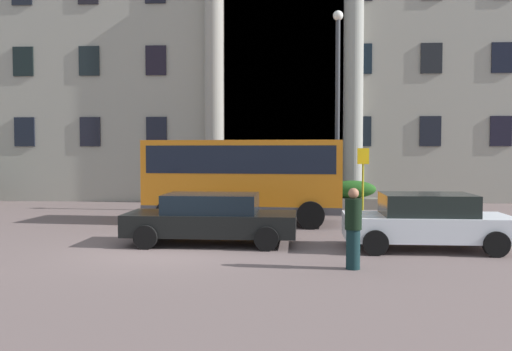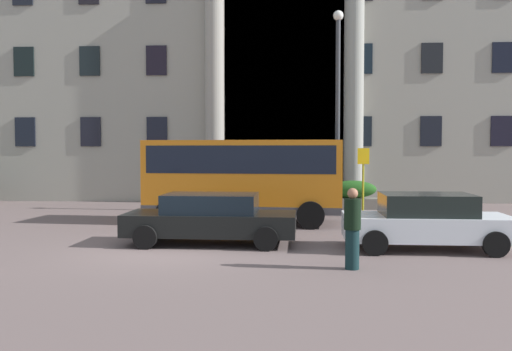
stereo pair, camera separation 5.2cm
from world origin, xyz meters
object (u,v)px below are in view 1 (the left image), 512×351
at_px(parked_hatchback_near, 427,221).
at_px(pedestrian_child_trailing, 353,228).
at_px(hedge_planter_entrance_right, 246,189).
at_px(hedge_planter_far_west, 352,195).
at_px(parked_sedan_second, 211,218).
at_px(orange_minibus, 245,174).
at_px(lamppost_plaza_centre, 338,97).
at_px(bus_stop_sign, 363,174).

relative_size(parked_hatchback_near, pedestrian_child_trailing, 2.42).
xyz_separation_m(hedge_planter_entrance_right, pedestrian_child_trailing, (3.16, -12.68, 0.08)).
xyz_separation_m(hedge_planter_far_west, parked_sedan_second, (-4.86, -9.24, 0.12)).
distance_m(orange_minibus, pedestrian_child_trailing, 7.91).
xyz_separation_m(parked_hatchback_near, pedestrian_child_trailing, (-2.17, -2.46, 0.15)).
xyz_separation_m(hedge_planter_entrance_right, lamppost_plaza_centre, (3.79, -2.28, 3.83)).
bearing_deg(parked_hatchback_near, bus_stop_sign, 96.87).
bearing_deg(hedge_planter_entrance_right, parked_sedan_second, -91.60).
xyz_separation_m(bus_stop_sign, hedge_planter_entrance_right, (-4.67, 3.33, -0.81)).
height_order(hedge_planter_entrance_right, parked_sedan_second, hedge_planter_entrance_right).
bearing_deg(bus_stop_sign, orange_minibus, -155.21).
relative_size(hedge_planter_far_west, lamppost_plaza_centre, 0.27).
xyz_separation_m(hedge_planter_far_west, pedestrian_child_trailing, (-1.43, -12.22, 0.29)).
height_order(hedge_planter_far_west, hedge_planter_entrance_right, hedge_planter_entrance_right).
bearing_deg(hedge_planter_far_west, hedge_planter_entrance_right, 174.28).
bearing_deg(parked_hatchback_near, pedestrian_child_trailing, -129.97).
bearing_deg(hedge_planter_entrance_right, parked_hatchback_near, -62.46).
bearing_deg(bus_stop_sign, parked_hatchback_near, -84.55).
distance_m(hedge_planter_far_west, parked_sedan_second, 10.44).
bearing_deg(hedge_planter_far_west, pedestrian_child_trailing, -96.68).
height_order(parked_sedan_second, parked_hatchback_near, parked_hatchback_near).
distance_m(orange_minibus, hedge_planter_far_west, 6.56).
bearing_deg(orange_minibus, lamppost_plaza_centre, 46.93).
distance_m(hedge_planter_entrance_right, pedestrian_child_trailing, 13.07).
xyz_separation_m(bus_stop_sign, pedestrian_child_trailing, (-1.51, -9.34, -0.73)).
bearing_deg(bus_stop_sign, lamppost_plaza_centre, 129.68).
relative_size(orange_minibus, lamppost_plaza_centre, 0.86).
distance_m(parked_sedan_second, pedestrian_child_trailing, 4.55).
height_order(bus_stop_sign, hedge_planter_far_west, bus_stop_sign).
bearing_deg(parked_hatchback_near, parked_sedan_second, 176.13).
bearing_deg(hedge_planter_far_west, lamppost_plaza_centre, -113.77).
distance_m(bus_stop_sign, hedge_planter_far_west, 3.05).
bearing_deg(parked_hatchback_near, hedge_planter_far_west, 95.73).
distance_m(bus_stop_sign, parked_sedan_second, 8.11).
relative_size(orange_minibus, pedestrian_child_trailing, 3.95).
xyz_separation_m(orange_minibus, parked_sedan_second, (-0.61, -4.37, -1.00)).
relative_size(orange_minibus, hedge_planter_far_west, 3.14).
xyz_separation_m(pedestrian_child_trailing, lamppost_plaza_centre, (0.63, 10.40, 3.75)).
xyz_separation_m(hedge_planter_far_west, parked_hatchback_near, (0.74, -9.76, 0.14)).
distance_m(orange_minibus, lamppost_plaza_centre, 5.46).
distance_m(orange_minibus, parked_sedan_second, 4.52).
bearing_deg(lamppost_plaza_centre, pedestrian_child_trailing, -93.47).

